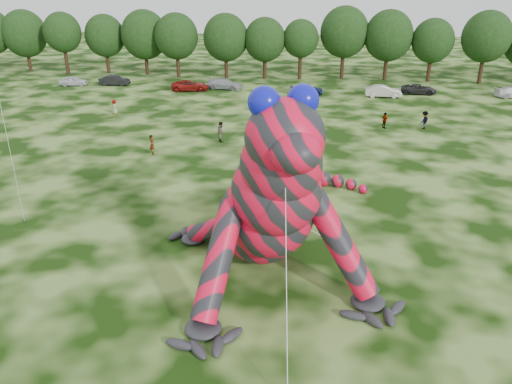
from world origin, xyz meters
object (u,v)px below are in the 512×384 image
Objects in this scene: tree_6 at (177,45)px; spectator_2 at (424,120)px; spectator_1 at (221,132)px; tree_10 at (344,43)px; inflatable_gecko at (254,164)px; tree_7 at (226,46)px; tree_3 at (64,43)px; car_5 at (383,91)px; tree_9 at (300,50)px; tree_13 at (485,47)px; tree_5 at (145,42)px; car_6 at (419,89)px; tree_12 at (432,50)px; car_1 at (114,80)px; tree_2 at (26,41)px; tree_4 at (106,44)px; tree_11 at (388,45)px; spectator_5 at (313,169)px; car_2 at (190,85)px; spectator_4 at (115,107)px; car_3 at (225,84)px; spectator_3 at (385,120)px; car_4 at (306,89)px; car_0 at (73,81)px; tree_8 at (265,48)px; spectator_0 at (152,145)px.

tree_6 reaches higher than spectator_2.
spectator_1 is (12.55, -31.47, -3.80)m from tree_6.
inflatable_gecko is at bearing -97.30° from tree_10.
inflatable_gecko reaches higher than tree_7.
tree_3 reaches higher than car_5.
tree_13 is (26.07, -0.22, 0.72)m from tree_9.
car_6 is at bearing -13.50° from tree_5.
tree_12 is 2.10× the size of car_1.
tree_12 is at bearing -0.93° from tree_2.
tree_4 reaches higher than tree_12.
tree_11 is (13.20, 52.75, -0.15)m from inflatable_gecko.
spectator_5 is at bearing 53.12° from inflatable_gecko.
car_2 is (-20.78, -11.46, -4.55)m from tree_10.
tree_5 is 25.36m from spectator_4.
tree_7 reaches higher than tree_3.
tree_9 is 18.95m from tree_12.
tree_11 is 6.20× the size of spectator_4.
tree_12 is at bearing 1.19° from tree_9.
tree_7 is at bearing -177.22° from tree_9.
car_1 is at bearing -167.22° from tree_11.
tree_5 is 15.51m from car_2.
tree_4 reaches higher than car_1.
tree_6 is 18.64m from tree_9.
car_3 is 2.93× the size of spectator_3.
spectator_3 reaches higher than car_2.
car_1 is at bearing 96.50° from car_3.
car_4 is (45.41, -12.13, -4.08)m from tree_2.
spectator_4 reaches higher than car_5.
tree_12 is 5.53× the size of spectator_4.
car_3 is (-28.90, -9.09, -3.78)m from tree_12.
car_0 is at bearing -158.03° from tree_7.
car_1 is at bearing 10.82° from spectator_1.
tree_6 reaches higher than car_1.
tree_8 is at bearing -176.11° from tree_9.
car_4 is 17.26m from spectator_3.
tree_4 is at bearing 7.61° from spectator_1.
tree_5 reaches higher than car_1.
tree_6 reaches higher than car_2.
tree_5 is 5.59× the size of spectator_0.
spectator_0 is (25.45, -36.25, -3.84)m from tree_3.
tree_10 is 36.32m from spectator_4.
tree_6 is at bearing 12.33° from car_2.
tree_2 reaches higher than spectator_0.
tree_5 is 1.10× the size of tree_8.
car_3 reaches higher than car_1.
tree_10 reaches higher than spectator_1.
tree_13 is at bearing -84.43° from car_1.
tree_9 is at bearing 68.26° from inflatable_gecko.
spectator_5 reaches higher than car_4.
tree_3 is 2.43× the size of car_0.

